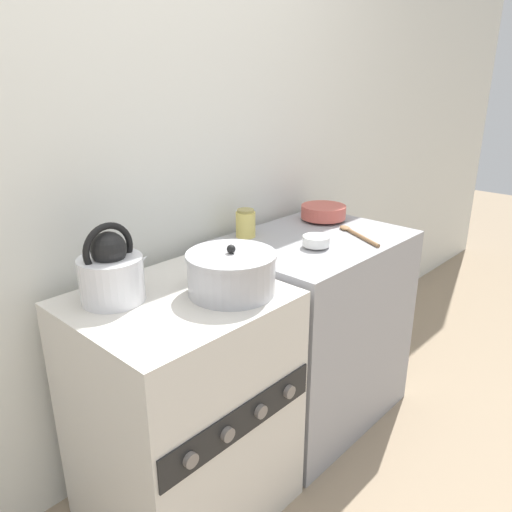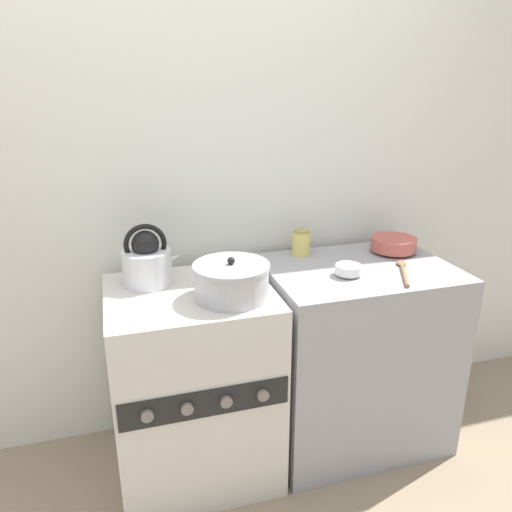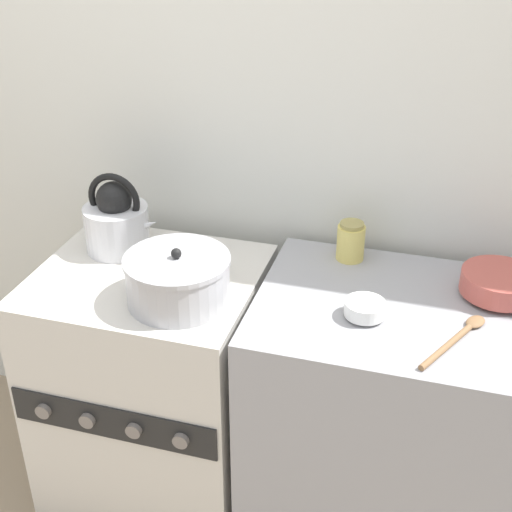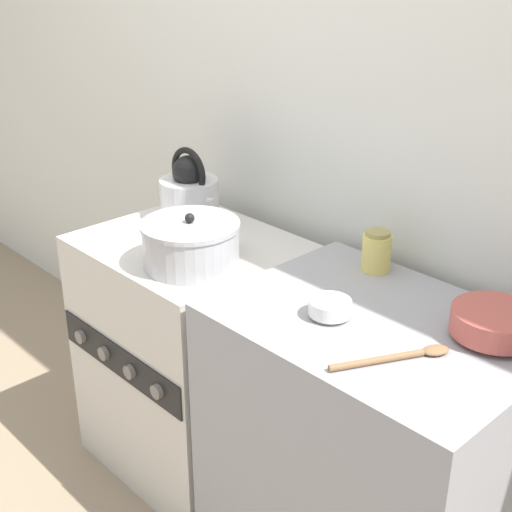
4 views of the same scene
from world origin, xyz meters
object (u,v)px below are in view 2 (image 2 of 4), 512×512
Objects in this scene: enamel_bowl at (393,244)px; small_ceramic_bowl at (348,270)px; storage_jar at (301,242)px; kettle at (147,262)px; cooking_pot at (231,281)px; stove at (194,383)px.

enamel_bowl is 1.93× the size of small_ceramic_bowl.
storage_jar is (-0.09, 0.30, 0.03)m from small_ceramic_bowl.
enamel_bowl is (1.11, 0.01, -0.04)m from kettle.
small_ceramic_bowl is at bearing 4.22° from cooking_pot.
stove is 0.51m from cooking_pot.
stove is 7.09× the size of storage_jar.
small_ceramic_bowl is at bearing -148.41° from enamel_bowl.
cooking_pot is 2.69× the size of small_ceramic_bowl.
enamel_bowl is 1.75× the size of storage_jar.
stove is 1.08m from enamel_bowl.
kettle is at bearing -171.22° from storage_jar.
storage_jar reaches higher than enamel_bowl.
cooking_pot is at bearing -175.78° from small_ceramic_bowl.
storage_jar is at bearing 8.78° from kettle.
stove is at bearing 174.31° from small_ceramic_bowl.
storage_jar is at bearing 167.29° from enamel_bowl.
kettle is 0.87× the size of cooking_pot.
stove is 0.77m from storage_jar.
enamel_bowl is at bearing -12.71° from storage_jar.
storage_jar is at bearing 106.78° from small_ceramic_bowl.
stove is 2.90× the size of cooking_pot.
kettle is at bearing 166.45° from small_ceramic_bowl.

